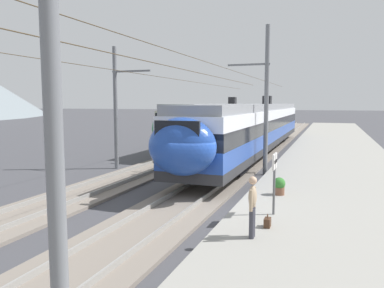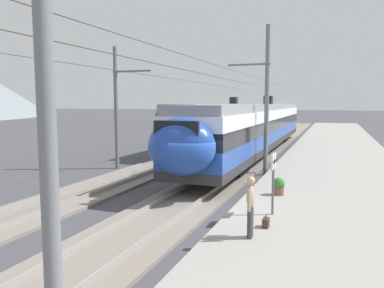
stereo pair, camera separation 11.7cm
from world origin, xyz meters
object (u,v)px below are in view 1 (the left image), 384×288
Objects in this scene: catenary_mast_far_side at (118,105)px; platform_sign at (274,170)px; train_near_platform at (256,126)px; handbag_beside_passenger at (267,222)px; train_far_track at (221,121)px; potted_plant_platform_edge at (279,185)px; catenary_mast_mid at (264,98)px; passenger_walking at (252,204)px; catenary_mast_west at (42,78)px.

catenary_mast_far_side reaches higher than platform_sign.
train_near_platform is 79.27× the size of handbag_beside_passenger.
platform_sign is at bearing -160.09° from train_far_track.
platform_sign is at bearing -125.58° from catenary_mast_far_side.
platform_sign reaches higher than potted_plant_platform_edge.
catenary_mast_mid is 6.79m from potted_plant_platform_edge.
catenary_mast_mid is 11.25m from passenger_walking.
train_near_platform and train_far_track have the same top height.
platform_sign is at bearing 0.65° from handbag_beside_passenger.
passenger_walking is at bearing -171.73° from catenary_mast_mid.
train_far_track is 31.79m from catenary_mast_west.
catenary_mast_mid reaches higher than train_far_track.
catenary_mast_far_side is 116.48× the size of handbag_beside_passenger.
platform_sign is 2.46m from passenger_walking.
catenary_mast_west reaches higher than catenary_mast_far_side.
handbag_beside_passenger is at bearing -169.41° from catenary_mast_mid.
platform_sign is 1.19× the size of passenger_walking.
catenary_mast_far_side reaches higher than passenger_walking.
train_far_track is 37.05× the size of potted_plant_platform_edge.
handbag_beside_passenger is (-24.02, -8.22, -1.79)m from train_far_track.
catenary_mast_far_side is 66.63× the size of potted_plant_platform_edge.
catenary_mast_mid is 8.48m from catenary_mast_far_side.
catenary_mast_west is 17.82m from catenary_mast_far_side.
handbag_beside_passenger is 0.57× the size of potted_plant_platform_edge.
handbag_beside_passenger is at bearing -14.01° from passenger_walking.
train_near_platform is 18.69× the size of passenger_walking.
catenary_mast_far_side reaches higher than handbag_beside_passenger.
platform_sign is (-8.35, -1.80, -2.44)m from catenary_mast_mid.
platform_sign is (-7.30, -10.21, -2.06)m from catenary_mast_far_side.
train_near_platform is at bearing 12.81° from platform_sign.
catenary_mast_mid is 27.47× the size of passenger_walking.
catenary_mast_west reaches higher than train_near_platform.
potted_plant_platform_edge is at bearing 3.77° from platform_sign.
train_near_platform is 1.22× the size of train_far_track.
catenary_mast_west reaches higher than handbag_beside_passenger.
catenary_mast_mid reaches higher than catenary_mast_far_side.
catenary_mast_west reaches higher than passenger_walking.
platform_sign reaches higher than handbag_beside_passenger.
train_far_track reaches higher than passenger_walking.
catenary_mast_far_side is 23.04× the size of platform_sign.
potted_plant_platform_edge is (-13.30, -3.48, -1.56)m from train_near_platform.
train_far_track is at bearing 21.99° from potted_plant_platform_edge.
passenger_walking is (-2.38, 0.24, -0.54)m from platform_sign.
train_near_platform reaches higher than passenger_walking.
potted_plant_platform_edge is (5.18, -0.06, -0.57)m from passenger_walking.
handbag_beside_passenger is (-17.46, -3.68, -1.80)m from train_near_platform.
catenary_mast_far_side is 14.14m from passenger_walking.
catenary_mast_west is 1.00× the size of catenary_mast_far_side.
catenary_mast_far_side is (15.70, 8.41, -0.42)m from catenary_mast_west.
catenary_mast_mid is 66.63× the size of potted_plant_platform_edge.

